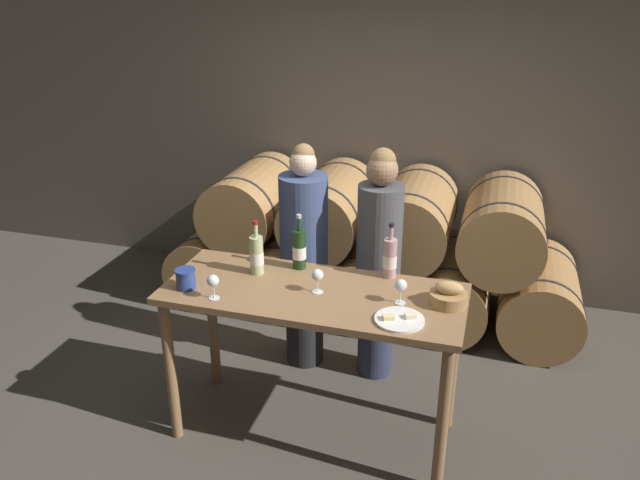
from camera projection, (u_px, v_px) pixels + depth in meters
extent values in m
plane|color=#4C473F|center=(314.00, 429.00, 3.82)|extent=(10.00, 10.00, 0.00)
cube|color=#60594F|center=(390.00, 102.00, 5.09)|extent=(10.00, 0.12, 3.20)
cylinder|color=#A87A47|center=(221.00, 257.00, 5.41)|extent=(0.60, 0.96, 0.60)
cylinder|color=#2D2D33|center=(205.00, 272.00, 5.14)|extent=(0.61, 0.02, 0.61)
cylinder|color=#2D2D33|center=(235.00, 243.00, 5.68)|extent=(0.61, 0.02, 0.61)
cylinder|color=#A87A47|center=(292.00, 266.00, 5.24)|extent=(0.60, 0.96, 0.60)
cylinder|color=#2D2D33|center=(280.00, 282.00, 4.97)|extent=(0.61, 0.02, 0.61)
cylinder|color=#2D2D33|center=(304.00, 252.00, 5.51)|extent=(0.61, 0.02, 0.61)
cylinder|color=#A87A47|center=(369.00, 276.00, 5.07)|extent=(0.60, 0.96, 0.60)
cylinder|color=#2D2D33|center=(361.00, 294.00, 4.80)|extent=(0.61, 0.02, 0.61)
cylinder|color=#2D2D33|center=(377.00, 261.00, 5.34)|extent=(0.61, 0.02, 0.61)
cylinder|color=#A87A47|center=(451.00, 287.00, 4.90)|extent=(0.60, 0.96, 0.60)
cylinder|color=#2D2D33|center=(447.00, 305.00, 4.63)|extent=(0.61, 0.02, 0.61)
cylinder|color=#2D2D33|center=(455.00, 270.00, 5.17)|extent=(0.61, 0.02, 0.61)
cylinder|color=#A87A47|center=(539.00, 298.00, 4.73)|extent=(0.60, 0.96, 0.60)
cylinder|color=#2D2D33|center=(540.00, 318.00, 4.46)|extent=(0.61, 0.02, 0.61)
cylinder|color=#2D2D33|center=(538.00, 280.00, 5.00)|extent=(0.61, 0.02, 0.61)
cylinder|color=#A87A47|center=(253.00, 202.00, 5.11)|extent=(0.60, 0.96, 0.60)
cylinder|color=#2D2D33|center=(238.00, 215.00, 4.84)|extent=(0.61, 0.02, 0.61)
cylinder|color=#2D2D33|center=(267.00, 190.00, 5.38)|extent=(0.61, 0.02, 0.61)
cylinder|color=#A87A47|center=(331.00, 210.00, 4.94)|extent=(0.60, 0.96, 0.60)
cylinder|color=#2D2D33|center=(320.00, 224.00, 4.67)|extent=(0.61, 0.02, 0.61)
cylinder|color=#2D2D33|center=(340.00, 198.00, 5.21)|extent=(0.61, 0.02, 0.61)
cylinder|color=#A87A47|center=(413.00, 219.00, 4.77)|extent=(0.60, 0.96, 0.60)
cylinder|color=#2D2D33|center=(407.00, 234.00, 4.50)|extent=(0.61, 0.02, 0.61)
cylinder|color=#2D2D33|center=(419.00, 205.00, 5.04)|extent=(0.61, 0.02, 0.61)
cylinder|color=#A87A47|center=(502.00, 228.00, 4.60)|extent=(0.60, 0.96, 0.60)
cylinder|color=#2D2D33|center=(501.00, 244.00, 4.33)|extent=(0.61, 0.02, 0.61)
cylinder|color=#2D2D33|center=(503.00, 214.00, 4.87)|extent=(0.61, 0.02, 0.61)
cylinder|color=olive|center=(171.00, 371.00, 3.59)|extent=(0.06, 0.06, 0.92)
cylinder|color=olive|center=(442.00, 422.00, 3.19)|extent=(0.06, 0.06, 0.92)
cylinder|color=olive|center=(213.00, 323.00, 4.09)|extent=(0.06, 0.06, 0.92)
cylinder|color=olive|center=(453.00, 362.00, 3.68)|extent=(0.06, 0.06, 0.92)
cube|color=olive|center=(313.00, 294.00, 3.45)|extent=(1.67, 0.68, 0.04)
cylinder|color=#232326|center=(305.00, 312.00, 4.37)|extent=(0.26, 0.26, 0.77)
cylinder|color=#3D4C75|center=(304.00, 220.00, 4.09)|extent=(0.32, 0.32, 0.61)
sphere|color=beige|center=(303.00, 163.00, 3.94)|extent=(0.18, 0.18, 0.18)
sphere|color=olive|center=(303.00, 155.00, 3.93)|extent=(0.14, 0.14, 0.14)
cylinder|color=#2D334C|center=(376.00, 323.00, 4.24)|extent=(0.24, 0.24, 0.76)
cylinder|color=#4C4C51|center=(380.00, 231.00, 3.97)|extent=(0.29, 0.29, 0.60)
sphere|color=#997051|center=(382.00, 170.00, 3.81)|extent=(0.20, 0.20, 0.20)
sphere|color=olive|center=(383.00, 161.00, 3.80)|extent=(0.16, 0.16, 0.16)
cylinder|color=#193819|center=(299.00, 249.00, 3.67)|extent=(0.08, 0.08, 0.24)
cylinder|color=#193819|center=(299.00, 224.00, 3.60)|extent=(0.03, 0.03, 0.08)
cylinder|color=#B7B7BC|center=(299.00, 216.00, 3.58)|extent=(0.03, 0.03, 0.02)
cylinder|color=white|center=(299.00, 252.00, 3.67)|extent=(0.08, 0.08, 0.08)
cylinder|color=#ADBC7F|center=(257.00, 255.00, 3.60)|extent=(0.08, 0.08, 0.23)
cylinder|color=#ADBC7F|center=(256.00, 231.00, 3.54)|extent=(0.03, 0.03, 0.08)
cylinder|color=maroon|center=(255.00, 223.00, 3.52)|extent=(0.03, 0.03, 0.02)
cylinder|color=white|center=(257.00, 258.00, 3.61)|extent=(0.08, 0.08, 0.07)
cylinder|color=#BC8E93|center=(390.00, 258.00, 3.56)|extent=(0.08, 0.08, 0.23)
cylinder|color=#BC8E93|center=(391.00, 233.00, 3.50)|extent=(0.03, 0.03, 0.08)
cylinder|color=black|center=(391.00, 225.00, 3.48)|extent=(0.03, 0.03, 0.02)
cylinder|color=white|center=(390.00, 261.00, 3.57)|extent=(0.08, 0.08, 0.07)
cylinder|color=navy|center=(186.00, 279.00, 3.45)|extent=(0.11, 0.11, 0.11)
cylinder|color=navy|center=(185.00, 271.00, 3.43)|extent=(0.12, 0.12, 0.01)
cylinder|color=#A87F4C|center=(448.00, 298.00, 3.29)|extent=(0.20, 0.20, 0.07)
ellipsoid|color=tan|center=(449.00, 288.00, 3.27)|extent=(0.15, 0.09, 0.07)
cylinder|color=white|center=(399.00, 320.00, 3.14)|extent=(0.25, 0.25, 0.01)
cube|color=beige|center=(411.00, 316.00, 3.14)|extent=(0.07, 0.06, 0.02)
cube|color=beige|center=(388.00, 317.00, 3.13)|extent=(0.07, 0.06, 0.02)
cylinder|color=white|center=(214.00, 298.00, 3.36)|extent=(0.06, 0.06, 0.00)
cylinder|color=white|center=(214.00, 291.00, 3.35)|extent=(0.01, 0.01, 0.07)
sphere|color=white|center=(213.00, 281.00, 3.32)|extent=(0.07, 0.07, 0.07)
cylinder|color=white|center=(318.00, 292.00, 3.43)|extent=(0.06, 0.06, 0.00)
cylinder|color=white|center=(318.00, 285.00, 3.41)|extent=(0.01, 0.01, 0.07)
sphere|color=white|center=(317.00, 275.00, 3.39)|extent=(0.07, 0.07, 0.07)
cylinder|color=white|center=(400.00, 303.00, 3.31)|extent=(0.06, 0.06, 0.00)
cylinder|color=white|center=(400.00, 297.00, 3.30)|extent=(0.01, 0.01, 0.07)
sphere|color=white|center=(401.00, 286.00, 3.27)|extent=(0.07, 0.07, 0.07)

